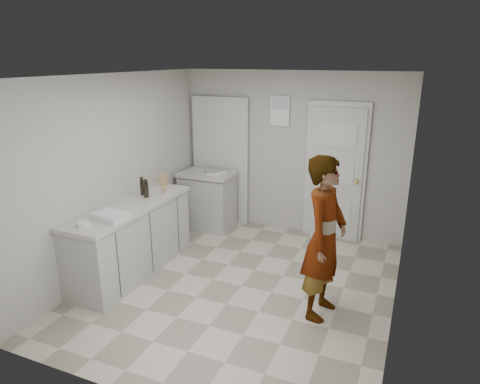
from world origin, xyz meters
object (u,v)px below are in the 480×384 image
at_px(person, 324,238).
at_px(oil_cruet_b, 142,186).
at_px(spice_jar, 164,190).
at_px(egg_bowl, 83,224).
at_px(baking_dish, 111,216).
at_px(cake_mix_box, 163,179).
at_px(oil_cruet_a, 146,189).

relative_size(person, oil_cruet_b, 7.05).
distance_m(spice_jar, egg_bowl, 1.37).
relative_size(person, baking_dish, 4.41).
bearing_deg(oil_cruet_b, egg_bowl, -86.94).
xyz_separation_m(person, oil_cruet_b, (-2.53, 0.38, 0.16)).
bearing_deg(oil_cruet_b, cake_mix_box, 87.16).
bearing_deg(egg_bowl, person, 17.99).
height_order(person, egg_bowl, person).
bearing_deg(oil_cruet_a, cake_mix_box, 98.99).
distance_m(person, egg_bowl, 2.60).
bearing_deg(baking_dish, egg_bowl, -110.45).
bearing_deg(spice_jar, person, -13.70).
bearing_deg(spice_jar, cake_mix_box, 124.07).
relative_size(cake_mix_box, baking_dish, 0.46).
bearing_deg(person, oil_cruet_a, 90.34).
bearing_deg(baking_dish, spice_jar, 87.58).
xyz_separation_m(person, cake_mix_box, (-2.51, 0.86, 0.13)).
bearing_deg(egg_bowl, cake_mix_box, 91.37).
bearing_deg(oil_cruet_a, person, -7.49).
bearing_deg(baking_dish, cake_mix_box, 96.63).
height_order(baking_dish, egg_bowl, baking_dish).
height_order(person, oil_cruet_b, person).
distance_m(person, spice_jar, 2.38).
bearing_deg(egg_bowl, oil_cruet_b, 93.06).
distance_m(oil_cruet_b, baking_dish, 0.90).
xyz_separation_m(person, baking_dish, (-2.35, -0.49, 0.07)).
height_order(cake_mix_box, oil_cruet_a, oil_cruet_a).
bearing_deg(cake_mix_box, oil_cruet_a, -95.26).
distance_m(person, oil_cruet_a, 2.45).
distance_m(cake_mix_box, oil_cruet_b, 0.48).
bearing_deg(cake_mix_box, egg_bowl, -102.87).
xyz_separation_m(oil_cruet_a, baking_dish, (0.07, -0.81, -0.09)).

